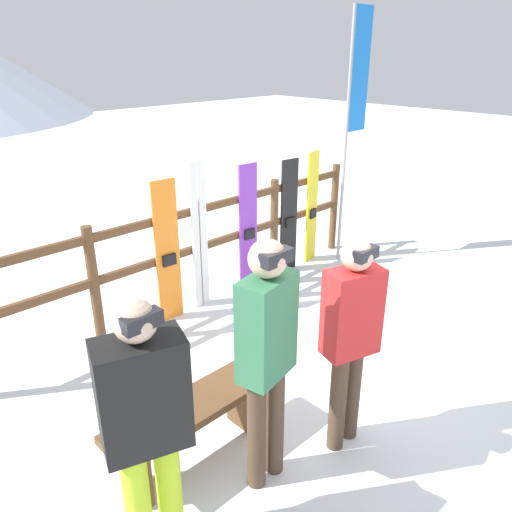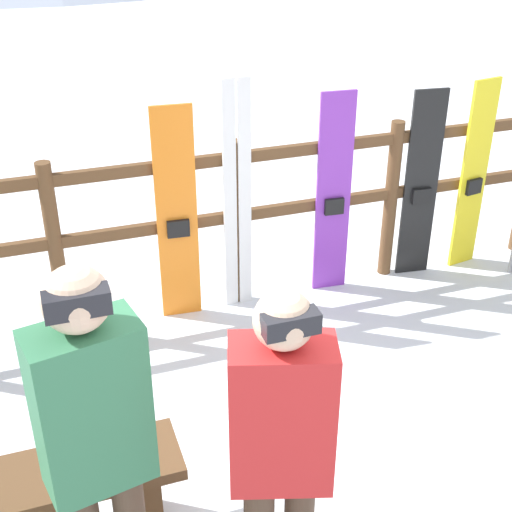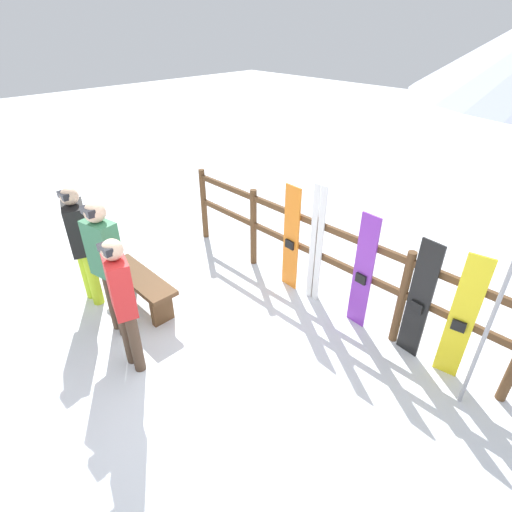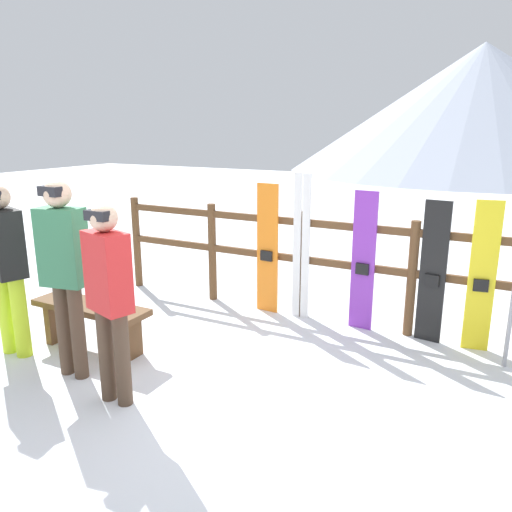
{
  "view_description": "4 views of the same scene",
  "coord_description": "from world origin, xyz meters",
  "px_view_note": "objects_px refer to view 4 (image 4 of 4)",
  "views": [
    {
      "loc": [
        -3.08,
        -1.94,
        2.73
      ],
      "look_at": [
        0.02,
        1.25,
        0.86
      ],
      "focal_mm": 35.0,
      "sensor_mm": 36.0,
      "label": 1
    },
    {
      "loc": [
        -1.31,
        -2.13,
        2.84
      ],
      "look_at": [
        -0.15,
        1.26,
        0.86
      ],
      "focal_mm": 50.0,
      "sensor_mm": 36.0,
      "label": 2
    },
    {
      "loc": [
        2.68,
        -1.57,
        3.4
      ],
      "look_at": [
        -0.3,
        1.32,
        0.88
      ],
      "focal_mm": 28.0,
      "sensor_mm": 36.0,
      "label": 3
    },
    {
      "loc": [
        2.1,
        -2.98,
        2.16
      ],
      "look_at": [
        -0.06,
        1.14,
        0.95
      ],
      "focal_mm": 35.0,
      "sensor_mm": 36.0,
      "label": 4
    }
  ],
  "objects_px": {
    "snowboard_purple": "(363,262)",
    "person_black": "(6,260)",
    "person_plaid_green": "(64,264)",
    "ski_pair_white": "(301,247)",
    "bench": "(91,316)",
    "snowboard_orange": "(267,249)",
    "snowboard_yellow": "(482,278)",
    "person_red": "(109,290)",
    "snowboard_black_stripe": "(433,273)"
  },
  "relations": [
    {
      "from": "person_plaid_green",
      "to": "person_red",
      "type": "distance_m",
      "value": 0.67
    },
    {
      "from": "snowboard_yellow",
      "to": "snowboard_black_stripe",
      "type": "bearing_deg",
      "value": -180.0
    },
    {
      "from": "snowboard_orange",
      "to": "snowboard_purple",
      "type": "relative_size",
      "value": 1.01
    },
    {
      "from": "snowboard_purple",
      "to": "person_black",
      "type": "bearing_deg",
      "value": -141.89
    },
    {
      "from": "person_black",
      "to": "ski_pair_white",
      "type": "bearing_deg",
      "value": 46.61
    },
    {
      "from": "snowboard_purple",
      "to": "snowboard_yellow",
      "type": "relative_size",
      "value": 1.01
    },
    {
      "from": "person_black",
      "to": "snowboard_purple",
      "type": "relative_size",
      "value": 1.08
    },
    {
      "from": "bench",
      "to": "snowboard_yellow",
      "type": "relative_size",
      "value": 0.84
    },
    {
      "from": "snowboard_orange",
      "to": "snowboard_purple",
      "type": "height_order",
      "value": "snowboard_orange"
    },
    {
      "from": "bench",
      "to": "snowboard_yellow",
      "type": "bearing_deg",
      "value": 27.68
    },
    {
      "from": "person_plaid_green",
      "to": "snowboard_orange",
      "type": "height_order",
      "value": "person_plaid_green"
    },
    {
      "from": "snowboard_orange",
      "to": "snowboard_yellow",
      "type": "relative_size",
      "value": 1.02
    },
    {
      "from": "person_black",
      "to": "snowboard_black_stripe",
      "type": "xyz_separation_m",
      "value": [
        3.5,
        2.19,
        -0.22
      ]
    },
    {
      "from": "snowboard_orange",
      "to": "snowboard_black_stripe",
      "type": "relative_size",
      "value": 1.05
    },
    {
      "from": "bench",
      "to": "person_plaid_green",
      "type": "relative_size",
      "value": 0.73
    },
    {
      "from": "person_red",
      "to": "snowboard_purple",
      "type": "height_order",
      "value": "person_red"
    },
    {
      "from": "person_black",
      "to": "ski_pair_white",
      "type": "distance_m",
      "value": 3.02
    },
    {
      "from": "bench",
      "to": "person_plaid_green",
      "type": "distance_m",
      "value": 0.87
    },
    {
      "from": "person_plaid_green",
      "to": "snowboard_black_stripe",
      "type": "bearing_deg",
      "value": 40.0
    },
    {
      "from": "person_black",
      "to": "snowboard_purple",
      "type": "distance_m",
      "value": 3.55
    },
    {
      "from": "bench",
      "to": "person_black",
      "type": "relative_size",
      "value": 0.77
    },
    {
      "from": "ski_pair_white",
      "to": "snowboard_yellow",
      "type": "distance_m",
      "value": 1.89
    },
    {
      "from": "snowboard_black_stripe",
      "to": "snowboard_yellow",
      "type": "height_order",
      "value": "snowboard_yellow"
    },
    {
      "from": "person_plaid_green",
      "to": "person_red",
      "type": "xyz_separation_m",
      "value": [
        0.65,
        -0.16,
        -0.09
      ]
    },
    {
      "from": "ski_pair_white",
      "to": "person_plaid_green",
      "type": "bearing_deg",
      "value": -118.87
    },
    {
      "from": "person_plaid_green",
      "to": "person_red",
      "type": "relative_size",
      "value": 1.08
    },
    {
      "from": "bench",
      "to": "person_red",
      "type": "xyz_separation_m",
      "value": [
        0.9,
        -0.63,
        0.6
      ]
    },
    {
      "from": "person_plaid_green",
      "to": "snowboard_orange",
      "type": "relative_size",
      "value": 1.13
    },
    {
      "from": "ski_pair_white",
      "to": "snowboard_purple",
      "type": "bearing_deg",
      "value": -0.27
    },
    {
      "from": "person_red",
      "to": "snowboard_black_stripe",
      "type": "distance_m",
      "value": 3.15
    },
    {
      "from": "person_plaid_green",
      "to": "snowboard_purple",
      "type": "xyz_separation_m",
      "value": [
        1.96,
        2.24,
        -0.28
      ]
    },
    {
      "from": "person_plaid_green",
      "to": "snowboard_yellow",
      "type": "height_order",
      "value": "person_plaid_green"
    },
    {
      "from": "person_black",
      "to": "snowboard_yellow",
      "type": "xyz_separation_m",
      "value": [
        3.96,
        2.19,
        -0.2
      ]
    },
    {
      "from": "snowboard_orange",
      "to": "snowboard_yellow",
      "type": "bearing_deg",
      "value": -0.0
    },
    {
      "from": "bench",
      "to": "ski_pair_white",
      "type": "distance_m",
      "value": 2.36
    },
    {
      "from": "snowboard_black_stripe",
      "to": "snowboard_yellow",
      "type": "relative_size",
      "value": 0.98
    },
    {
      "from": "snowboard_orange",
      "to": "snowboard_yellow",
      "type": "height_order",
      "value": "snowboard_orange"
    },
    {
      "from": "bench",
      "to": "person_black",
      "type": "distance_m",
      "value": 0.94
    },
    {
      "from": "snowboard_purple",
      "to": "snowboard_black_stripe",
      "type": "relative_size",
      "value": 1.04
    },
    {
      "from": "bench",
      "to": "snowboard_yellow",
      "type": "distance_m",
      "value": 3.83
    },
    {
      "from": "person_black",
      "to": "snowboard_yellow",
      "type": "bearing_deg",
      "value": 28.94
    },
    {
      "from": "person_plaid_green",
      "to": "ski_pair_white",
      "type": "height_order",
      "value": "person_plaid_green"
    },
    {
      "from": "person_red",
      "to": "snowboard_purple",
      "type": "xyz_separation_m",
      "value": [
        1.31,
        2.4,
        -0.19
      ]
    },
    {
      "from": "person_red",
      "to": "ski_pair_white",
      "type": "height_order",
      "value": "ski_pair_white"
    },
    {
      "from": "person_black",
      "to": "snowboard_black_stripe",
      "type": "relative_size",
      "value": 1.12
    },
    {
      "from": "person_black",
      "to": "snowboard_orange",
      "type": "height_order",
      "value": "person_black"
    },
    {
      "from": "person_black",
      "to": "ski_pair_white",
      "type": "relative_size",
      "value": 0.99
    },
    {
      "from": "bench",
      "to": "snowboard_orange",
      "type": "distance_m",
      "value": 2.1
    },
    {
      "from": "person_black",
      "to": "person_plaid_green",
      "type": "height_order",
      "value": "person_plaid_green"
    },
    {
      "from": "snowboard_yellow",
      "to": "snowboard_orange",
      "type": "bearing_deg",
      "value": 180.0
    }
  ]
}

